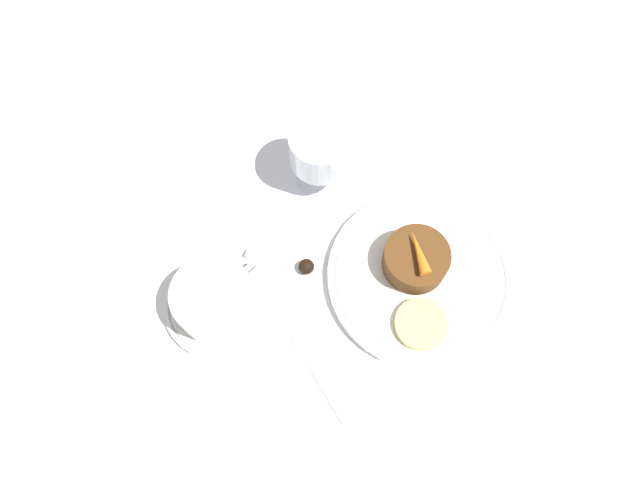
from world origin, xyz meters
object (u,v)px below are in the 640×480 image
Objects in this scene: dinner_plate at (419,277)px; wine_glass at (320,150)px; fork at (297,342)px; coffee_cup at (214,299)px; dessert_cake at (416,260)px.

wine_glass is at bearing 89.54° from dinner_plate.
dinner_plate is 0.17m from fork.
coffee_cup is 0.23m from wine_glass.
dinner_plate is at bearing -90.46° from wine_glass.
fork is at bearing 172.91° from dessert_cake.
fork is 0.18m from dessert_cake.
dinner_plate is at bearing -32.09° from coffee_cup.
dinner_plate is at bearing -12.42° from fork.
wine_glass is 0.18m from dessert_cake.
dessert_cake reaches higher than dinner_plate.
fork is at bearing -137.64° from wine_glass.
wine_glass is (0.00, 0.19, 0.06)m from dinner_plate.
coffee_cup is 0.25m from dessert_cake.
fork is (0.05, -0.10, -0.03)m from coffee_cup.
coffee_cup is at bearing 115.23° from fork.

